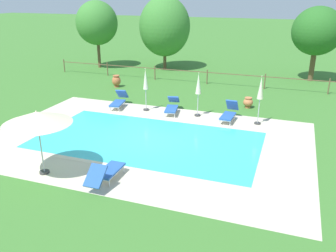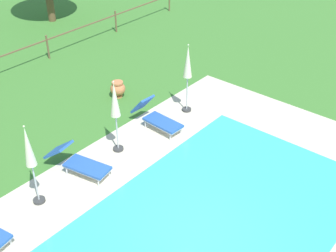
% 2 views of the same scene
% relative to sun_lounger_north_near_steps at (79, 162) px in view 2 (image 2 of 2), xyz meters
% --- Properties ---
extents(ground_plane, '(160.00, 160.00, 0.00)m').
position_rel_sun_lounger_north_near_steps_xyz_m(ground_plane, '(0.21, -4.03, -0.37)').
color(ground_plane, '#3D752D').
extents(pool_deck_paving, '(14.28, 9.64, 0.01)m').
position_rel_sun_lounger_north_near_steps_xyz_m(pool_deck_paving, '(0.21, -4.03, -0.37)').
color(pool_deck_paving, beige).
rests_on(pool_deck_paving, ground).
extents(swimming_pool_water, '(9.98, 5.34, 0.01)m').
position_rel_sun_lounger_north_near_steps_xyz_m(swimming_pool_water, '(0.21, -4.03, -0.37)').
color(swimming_pool_water, '#38C6D1').
rests_on(swimming_pool_water, ground).
extents(pool_coping_rim, '(10.46, 5.82, 0.01)m').
position_rel_sun_lounger_north_near_steps_xyz_m(pool_coping_rim, '(0.21, -4.03, -0.36)').
color(pool_coping_rim, beige).
rests_on(pool_coping_rim, ground).
extents(sun_lounger_north_near_steps, '(0.98, 2.08, 0.83)m').
position_rel_sun_lounger_north_near_steps_xyz_m(sun_lounger_north_near_steps, '(0.00, 0.00, 0.00)').
color(sun_lounger_north_near_steps, '#2856A8').
rests_on(sun_lounger_north_near_steps, ground).
extents(sun_lounger_north_far, '(0.69, 1.90, 0.97)m').
position_rel_sun_lounger_north_near_steps_xyz_m(sun_lounger_north_far, '(3.18, -0.15, 0.02)').
color(sun_lounger_north_far, '#2856A8').
rests_on(sun_lounger_north_far, ground).
extents(patio_umbrella_closed_row_west, '(0.32, 0.32, 2.37)m').
position_rel_sun_lounger_north_near_steps_xyz_m(patio_umbrella_closed_row_west, '(1.48, -0.07, 1.25)').
color(patio_umbrella_closed_row_west, '#383838').
rests_on(patio_umbrella_closed_row_west, ground).
extents(patio_umbrella_closed_row_mid_west, '(0.32, 0.32, 2.40)m').
position_rel_sun_lounger_north_near_steps_xyz_m(patio_umbrella_closed_row_mid_west, '(-1.50, -0.12, 1.24)').
color(patio_umbrella_closed_row_mid_west, '#383838').
rests_on(patio_umbrella_closed_row_mid_west, ground).
extents(patio_umbrella_closed_row_centre, '(0.32, 0.32, 2.48)m').
position_rel_sun_lounger_north_near_steps_xyz_m(patio_umbrella_closed_row_centre, '(4.66, -0.24, 1.34)').
color(patio_umbrella_closed_row_centre, '#383838').
rests_on(patio_umbrella_closed_row_centre, ground).
extents(terracotta_urn_near_fence, '(0.55, 0.55, 0.61)m').
position_rel_sun_lounger_north_near_steps_xyz_m(terracotta_urn_near_fence, '(3.82, 2.30, -0.04)').
color(terracotta_urn_near_fence, '#C67547').
rests_on(terracotta_urn_near_fence, ground).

